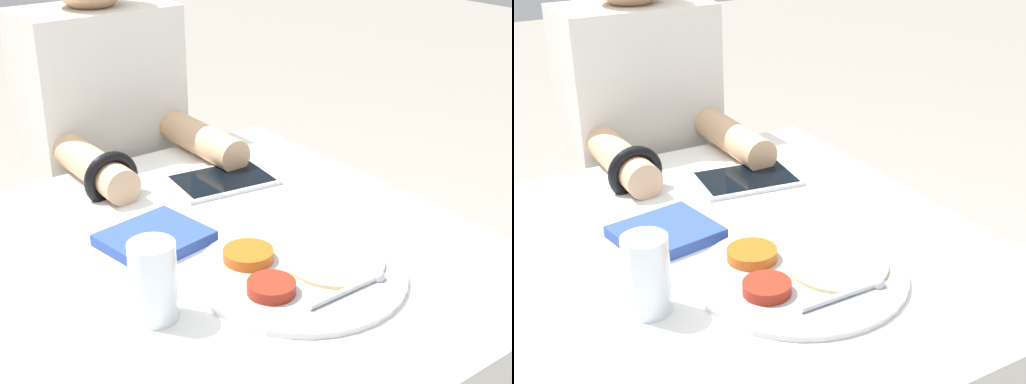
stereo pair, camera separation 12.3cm
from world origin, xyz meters
TOP-DOWN VIEW (x-y plane):
  - thali_tray at (0.09, -0.14)m, footprint 0.33×0.33m
  - red_notebook at (-0.04, 0.08)m, footprint 0.18×0.16m
  - tablet_device at (0.20, 0.22)m, footprint 0.22×0.16m
  - person_diner at (0.12, 0.58)m, footprint 0.35×0.46m
  - drinking_glass at (-0.14, -0.10)m, footprint 0.07×0.07m

SIDE VIEW (x-z plane):
  - person_diner at x=0.12m, z-range -0.03..1.19m
  - tablet_device at x=0.20m, z-range 0.75..0.76m
  - thali_tray at x=0.09m, z-range 0.74..0.77m
  - red_notebook at x=-0.04m, z-range 0.74..0.76m
  - drinking_glass at x=-0.14m, z-range 0.75..0.86m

